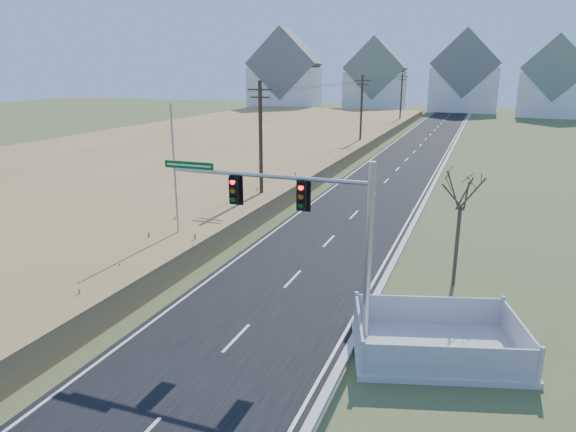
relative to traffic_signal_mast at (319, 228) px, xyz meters
The scene contains 16 objects.
ground 4.97m from the traffic_signal_mast, behind, with size 260.00×260.00×0.00m, color #495328.
road 50.61m from the traffic_signal_mast, 93.02° to the left, with size 8.00×180.00×0.06m, color black.
curb 50.56m from the traffic_signal_mast, 88.30° to the left, with size 0.30×180.00×0.18m, color #B2AFA8.
reed_marsh 48.50m from the traffic_signal_mast, 123.44° to the left, with size 38.00×110.00×1.30m, color #AA834C.
utility_pole_near 17.90m from the traffic_signal_mast, 120.78° to the left, with size 1.80×0.26×9.00m.
utility_pole_mid 46.29m from the traffic_signal_mast, 101.41° to the left, with size 1.80×0.26×9.00m.
utility_pole_far 75.92m from the traffic_signal_mast, 96.93° to the left, with size 1.80×0.26×9.00m.
condo_nw 108.35m from the traffic_signal_mast, 112.05° to the left, with size 17.69×13.38×19.05m.
condo_nnw 110.35m from the traffic_signal_mast, 100.79° to the left, with size 14.93×11.17×17.03m.
condo_n 112.42m from the traffic_signal_mast, 90.33° to the left, with size 15.27×10.20×18.54m.
condo_ne 105.83m from the traffic_signal_mast, 80.56° to the left, with size 14.12×10.51×16.52m.
traffic_signal_mast is the anchor object (origin of this frame).
fence_enclosure 5.91m from the traffic_signal_mast, ahead, with size 6.76×5.53×1.33m.
open_sign 4.94m from the traffic_signal_mast, 50.15° to the left, with size 0.50×0.10×0.61m.
flagpole 11.13m from the traffic_signal_mast, 150.57° to the left, with size 0.36×0.36×8.09m.
bare_tree 8.05m from the traffic_signal_mast, 55.49° to the left, with size 2.16×2.16×5.71m.
Camera 1 is at (7.98, -17.33, 9.76)m, focal length 32.00 mm.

